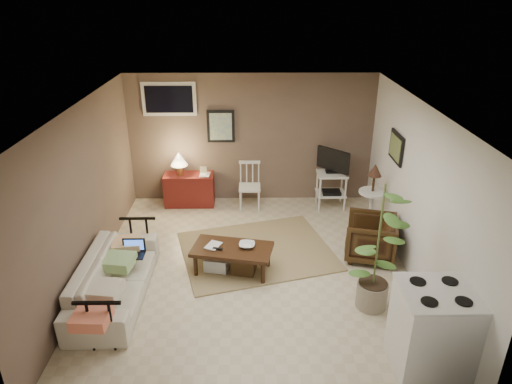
{
  "coord_description": "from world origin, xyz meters",
  "views": [
    {
      "loc": [
        -0.01,
        -5.57,
        3.77
      ],
      "look_at": [
        0.06,
        0.35,
        1.1
      ],
      "focal_mm": 32.0,
      "sensor_mm": 36.0,
      "label": 1
    }
  ],
  "objects_px": {
    "coffee_table": "(232,257)",
    "tv_stand": "(332,177)",
    "spindle_chair": "(250,187)",
    "side_table": "(373,190)",
    "red_console": "(189,187)",
    "armchair": "(371,236)",
    "potted_plant": "(378,244)",
    "stove": "(432,330)",
    "sofa": "(114,272)"
  },
  "relations": [
    {
      "from": "armchair",
      "to": "potted_plant",
      "type": "bearing_deg",
      "value": 2.73
    },
    {
      "from": "side_table",
      "to": "potted_plant",
      "type": "bearing_deg",
      "value": -102.67
    },
    {
      "from": "coffee_table",
      "to": "spindle_chair",
      "type": "height_order",
      "value": "spindle_chair"
    },
    {
      "from": "spindle_chair",
      "to": "side_table",
      "type": "height_order",
      "value": "side_table"
    },
    {
      "from": "spindle_chair",
      "to": "side_table",
      "type": "bearing_deg",
      "value": -24.15
    },
    {
      "from": "spindle_chair",
      "to": "side_table",
      "type": "distance_m",
      "value": 2.23
    },
    {
      "from": "coffee_table",
      "to": "potted_plant",
      "type": "bearing_deg",
      "value": -23.88
    },
    {
      "from": "side_table",
      "to": "sofa",
      "type": "bearing_deg",
      "value": -154.84
    },
    {
      "from": "side_table",
      "to": "tv_stand",
      "type": "bearing_deg",
      "value": 119.26
    },
    {
      "from": "red_console",
      "to": "side_table",
      "type": "xyz_separation_m",
      "value": [
        3.15,
        -1.04,
        0.37
      ]
    },
    {
      "from": "armchair",
      "to": "stove",
      "type": "distance_m",
      "value": 2.19
    },
    {
      "from": "spindle_chair",
      "to": "tv_stand",
      "type": "xyz_separation_m",
      "value": [
        1.5,
        0.01,
        0.19
      ]
    },
    {
      "from": "sofa",
      "to": "stove",
      "type": "relative_size",
      "value": 2.03
    },
    {
      "from": "red_console",
      "to": "side_table",
      "type": "bearing_deg",
      "value": -18.2
    },
    {
      "from": "coffee_table",
      "to": "side_table",
      "type": "height_order",
      "value": "side_table"
    },
    {
      "from": "sofa",
      "to": "red_console",
      "type": "distance_m",
      "value": 2.88
    },
    {
      "from": "spindle_chair",
      "to": "side_table",
      "type": "xyz_separation_m",
      "value": [
        2.01,
        -0.9,
        0.33
      ]
    },
    {
      "from": "armchair",
      "to": "stove",
      "type": "xyz_separation_m",
      "value": [
        0.11,
        -2.18,
        0.13
      ]
    },
    {
      "from": "coffee_table",
      "to": "spindle_chair",
      "type": "relative_size",
      "value": 1.4
    },
    {
      "from": "coffee_table",
      "to": "red_console",
      "type": "xyz_separation_m",
      "value": [
        -0.88,
        2.25,
        0.13
      ]
    },
    {
      "from": "tv_stand",
      "to": "armchair",
      "type": "xyz_separation_m",
      "value": [
        0.31,
        -1.76,
        -0.23
      ]
    },
    {
      "from": "coffee_table",
      "to": "tv_stand",
      "type": "relative_size",
      "value": 1.07
    },
    {
      "from": "sofa",
      "to": "potted_plant",
      "type": "distance_m",
      "value": 3.38
    },
    {
      "from": "coffee_table",
      "to": "stove",
      "type": "distance_m",
      "value": 2.85
    },
    {
      "from": "sofa",
      "to": "spindle_chair",
      "type": "relative_size",
      "value": 2.32
    },
    {
      "from": "potted_plant",
      "to": "stove",
      "type": "relative_size",
      "value": 1.76
    },
    {
      "from": "armchair",
      "to": "potted_plant",
      "type": "height_order",
      "value": "potted_plant"
    },
    {
      "from": "coffee_table",
      "to": "side_table",
      "type": "bearing_deg",
      "value": 28.06
    },
    {
      "from": "tv_stand",
      "to": "potted_plant",
      "type": "height_order",
      "value": "potted_plant"
    },
    {
      "from": "red_console",
      "to": "spindle_chair",
      "type": "relative_size",
      "value": 1.22
    },
    {
      "from": "potted_plant",
      "to": "stove",
      "type": "height_order",
      "value": "potted_plant"
    },
    {
      "from": "side_table",
      "to": "red_console",
      "type": "bearing_deg",
      "value": 161.8
    },
    {
      "from": "sofa",
      "to": "spindle_chair",
      "type": "distance_m",
      "value": 3.21
    },
    {
      "from": "spindle_chair",
      "to": "potted_plant",
      "type": "distance_m",
      "value": 3.35
    },
    {
      "from": "coffee_table",
      "to": "tv_stand",
      "type": "bearing_deg",
      "value": 50.28
    },
    {
      "from": "coffee_table",
      "to": "sofa",
      "type": "distance_m",
      "value": 1.62
    },
    {
      "from": "sofa",
      "to": "armchair",
      "type": "relative_size",
      "value": 2.75
    },
    {
      "from": "coffee_table",
      "to": "tv_stand",
      "type": "xyz_separation_m",
      "value": [
        1.76,
        2.12,
        0.36
      ]
    },
    {
      "from": "sofa",
      "to": "red_console",
      "type": "xyz_separation_m",
      "value": [
        0.63,
        2.81,
        -0.03
      ]
    },
    {
      "from": "armchair",
      "to": "sofa",
      "type": "bearing_deg",
      "value": -60.67
    },
    {
      "from": "tv_stand",
      "to": "coffee_table",
      "type": "bearing_deg",
      "value": -129.72
    },
    {
      "from": "side_table",
      "to": "coffee_table",
      "type": "bearing_deg",
      "value": -151.94
    },
    {
      "from": "spindle_chair",
      "to": "red_console",
      "type": "bearing_deg",
      "value": 173.27
    },
    {
      "from": "red_console",
      "to": "tv_stand",
      "type": "height_order",
      "value": "tv_stand"
    },
    {
      "from": "potted_plant",
      "to": "tv_stand",
      "type": "bearing_deg",
      "value": 91.11
    },
    {
      "from": "red_console",
      "to": "side_table",
      "type": "distance_m",
      "value": 3.34
    },
    {
      "from": "red_console",
      "to": "tv_stand",
      "type": "xyz_separation_m",
      "value": [
        2.64,
        -0.13,
        0.23
      ]
    },
    {
      "from": "armchair",
      "to": "potted_plant",
      "type": "relative_size",
      "value": 0.42
    },
    {
      "from": "side_table",
      "to": "armchair",
      "type": "relative_size",
      "value": 1.63
    },
    {
      "from": "spindle_chair",
      "to": "potted_plant",
      "type": "height_order",
      "value": "potted_plant"
    }
  ]
}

